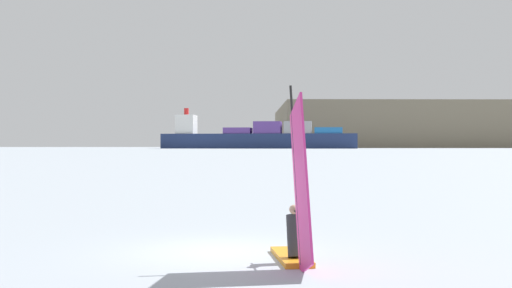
# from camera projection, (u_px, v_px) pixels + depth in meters

# --- Properties ---
(ground_plane) EXTENTS (4000.00, 4000.00, 0.00)m
(ground_plane) POSITION_uv_depth(u_px,v_px,m) (221.00, 252.00, 15.56)
(ground_plane) COLOR #9EA8B2
(windsurfer) EXTENTS (1.64, 3.50, 4.22)m
(windsurfer) POSITION_uv_depth(u_px,v_px,m) (296.00, 218.00, 13.95)
(windsurfer) COLOR orange
(windsurfer) RESTS_ON ground_plane
(cargo_ship) EXTENTS (168.45, 47.41, 35.05)m
(cargo_ship) POSITION_uv_depth(u_px,v_px,m) (259.00, 137.00, 530.75)
(cargo_ship) COLOR navy
(cargo_ship) RESTS_ON ground_plane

